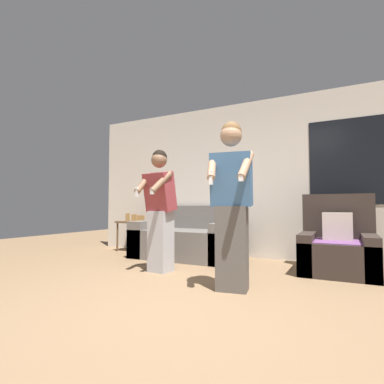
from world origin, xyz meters
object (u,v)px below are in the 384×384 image
armchair (338,248)px  couch (188,239)px  person_left (160,209)px  side_table (134,225)px  person_right (232,203)px

armchair → couch: bearing=176.3°
couch → armchair: (2.30, -0.15, 0.02)m
armchair → person_left: person_left is taller
armchair → person_left: size_ratio=0.64×
person_left → side_table: bearing=137.3°
side_table → person_left: 2.08m
side_table → person_right: person_right is taller
armchair → side_table: armchair is taller
side_table → person_left: size_ratio=0.45×
armchair → person_left: bearing=-154.4°
person_left → couch: bearing=98.9°
armchair → side_table: (-3.63, 0.38, 0.19)m
person_right → armchair: bearing=55.9°
couch → armchair: bearing=-3.7°
armchair → person_right: (-0.96, -1.42, 0.58)m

